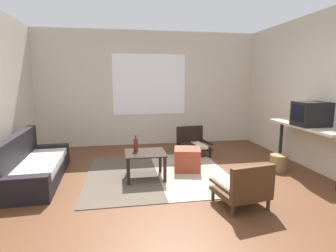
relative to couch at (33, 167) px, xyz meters
name	(u,v)px	position (x,y,z in m)	size (l,w,h in m)	color
ground_plane	(173,193)	(2.07, -0.85, -0.23)	(7.80, 7.80, 0.00)	#56331E
far_wall_with_window	(149,89)	(2.07, 2.21, 1.13)	(5.60, 0.13, 2.70)	beige
side_wall_right	(333,94)	(4.73, -0.55, 1.12)	(0.12, 6.60, 2.70)	beige
area_rug	(157,174)	(1.95, -0.04, -0.22)	(2.33, 2.24, 0.01)	#4C4238
couch	(33,167)	(0.00, 0.00, 0.00)	(0.79, 1.92, 0.73)	black
coffee_table	(145,157)	(1.74, -0.20, 0.13)	(0.63, 0.58, 0.43)	black
armchair_by_window	(193,143)	(2.85, 1.03, 0.03)	(0.66, 0.63, 0.59)	black
armchair_striped_foreground	(244,188)	(2.84, -1.42, 0.03)	(0.67, 0.64, 0.58)	#472D19
ottoman_orange	(187,159)	(2.50, 0.07, -0.03)	(0.44, 0.44, 0.39)	#993D28
console_shelf	(308,130)	(4.44, -0.41, 0.51)	(0.48, 1.59, 0.83)	beige
crt_television	(312,114)	(4.43, -0.48, 0.80)	(0.52, 0.41, 0.39)	black
clay_vase	(296,116)	(4.44, -0.08, 0.72)	(0.23, 0.23, 0.32)	#A87047
glass_bottle	(136,145)	(1.60, -0.10, 0.31)	(0.07, 0.07, 0.26)	#5B2319
wicker_basket	(278,163)	(4.07, -0.21, -0.09)	(0.28, 0.28, 0.27)	olive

